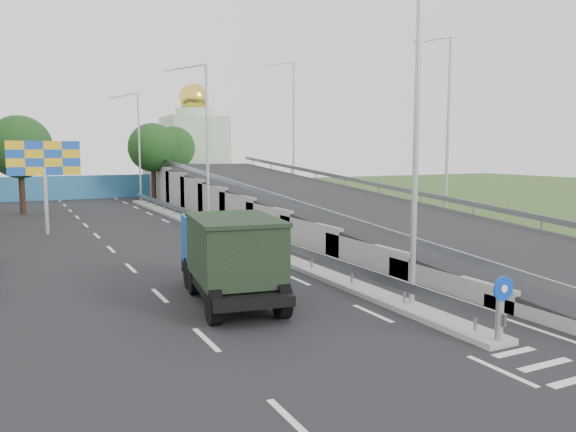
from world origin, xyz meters
TOP-DOWN VIEW (x-y plane):
  - ground at (0.00, 0.00)m, footprint 160.00×160.00m
  - road_surface at (-3.00, 20.00)m, footprint 26.00×90.00m
  - median at (0.00, 24.00)m, footprint 1.00×44.00m
  - overpass_ramp at (7.50, 24.00)m, footprint 10.00×50.00m
  - median_guardrail at (0.00, 24.00)m, footprint 0.09×44.00m
  - sign_bollard at (0.00, 2.17)m, footprint 0.64×0.23m
  - lamp_post_near at (0.11, 6.00)m, footprint 2.74×0.18m
  - lamp_post_mid at (0.11, 26.00)m, footprint 2.74×0.18m
  - lamp_post_far at (0.11, 46.00)m, footprint 2.74×0.18m
  - blue_wall at (-4.00, 52.00)m, footprint 30.00×0.50m
  - church at (10.00, 60.00)m, footprint 7.00×7.00m
  - billboard at (-9.00, 28.00)m, footprint 4.00×0.24m
  - tree_left_mid at (-10.00, 40.00)m, footprint 4.80×4.80m
  - tree_median_far at (2.00, 48.00)m, footprint 4.80×4.80m
  - tree_ramp_far at (6.00, 55.00)m, footprint 4.80×4.80m
  - dump_truck at (-4.49, 9.57)m, footprint 3.29×6.80m

SIDE VIEW (x-z plane):
  - ground at x=0.00m, z-range 0.00..0.00m
  - road_surface at x=-3.00m, z-range -0.02..0.02m
  - median at x=0.00m, z-range 0.00..0.20m
  - median_guardrail at x=0.00m, z-range 0.39..1.10m
  - sign_bollard at x=0.00m, z-range 0.20..1.87m
  - blue_wall at x=-4.00m, z-range 0.00..2.40m
  - dump_truck at x=-4.49m, z-range 0.15..3.03m
  - overpass_ramp at x=7.50m, z-range 0.00..3.50m
  - billboard at x=-9.00m, z-range 1.44..6.94m
  - tree_left_mid at x=-10.00m, z-range 1.38..8.98m
  - tree_median_far at x=2.00m, z-range 1.38..8.98m
  - tree_ramp_far at x=6.00m, z-range 1.38..8.98m
  - church at x=10.00m, z-range -1.59..12.21m
  - lamp_post_near at x=0.11m, z-range 0.77..10.85m
  - lamp_post_mid at x=0.11m, z-range 0.77..10.85m
  - lamp_post_far at x=0.11m, z-range 0.77..10.85m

